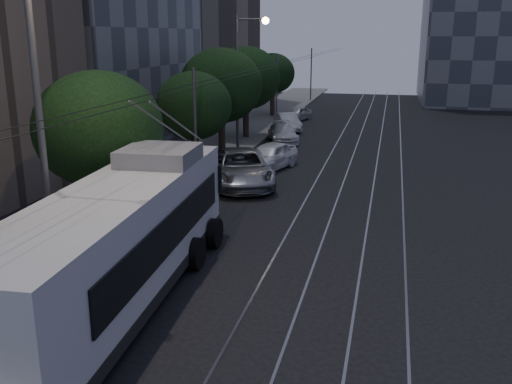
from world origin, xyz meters
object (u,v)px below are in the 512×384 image
Objects in this scene: trolleybus at (121,241)px; streetlamp_far at (243,70)px; car_white_b at (283,133)px; car_white_c at (287,122)px; car_white_d at (297,114)px; streetlamp_near at (49,68)px; car_white_a at (269,156)px; pickup_silver at (240,168)px.

trolleybus is 1.53× the size of streetlamp_far.
car_white_c is (-0.59, 5.00, 0.04)m from car_white_b.
streetlamp_near is (-0.75, -36.76, 6.01)m from car_white_d.
trolleybus reaches higher than car_white_a.
streetlamp_near reaches higher than car_white_c.
car_white_b is (-0.89, 8.80, -0.12)m from car_white_a.
streetlamp_far is (-2.06, 21.79, 3.52)m from trolleybus.
car_white_c is (-0.83, 31.12, -1.14)m from trolleybus.
streetlamp_near is (-1.61, -13.76, 5.74)m from pickup_silver.
streetlamp_near reaches higher than streetlamp_far.
car_white_d is at bearing 88.83° from streetlamp_near.
car_white_a is 6.94m from streetlamp_far.
car_white_a is 1.23× the size of car_white_d.
car_white_a is 0.41× the size of streetlamp_near.
streetlamp_far is (-0.35, 21.90, -1.29)m from streetlamp_near.
pickup_silver is at bearing -76.46° from streetlamp_far.
car_white_c is at bearing 88.12° from trolleybus.
car_white_d is at bearing 66.65° from car_white_c.
car_white_c is at bearing 70.66° from pickup_silver.
car_white_b is at bearing 86.81° from streetlamp_near.
car_white_d is (-0.71, 10.52, -0.02)m from car_white_b.
streetlamp_far is (-1.81, -4.33, 4.70)m from car_white_b.
car_white_c is (-0.74, 17.47, -0.20)m from pickup_silver.
streetlamp_near is (-0.87, -31.23, 5.95)m from car_white_c.
streetlamp_far reaches higher than car_white_c.
streetlamp_near is at bearing -72.33° from car_white_d.
streetlamp_far reaches higher than car_white_b.
trolleybus is 3.63× the size of car_white_d.
car_white_b is 1.22× the size of car_white_d.
streetlamp_near is 1.27× the size of streetlamp_far.
streetlamp_near reaches higher than pickup_silver.
car_white_b is 6.64m from streetlamp_far.
pickup_silver is 3.74m from car_white_a.
streetlamp_far is (-1.10, -14.86, 4.72)m from car_white_d.
trolleybus is at bearing -111.34° from pickup_silver.
streetlamp_near is at bearing -179.63° from trolleybus.
car_white_d is at bearing 70.38° from pickup_silver.
pickup_silver is 0.73× the size of streetlamp_far.
streetlamp_far reaches higher than car_white_d.
trolleybus is at bearing -113.07° from car_white_c.
car_white_d is (-0.12, 5.52, -0.06)m from car_white_c.
car_white_b is 26.95m from streetlamp_near.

